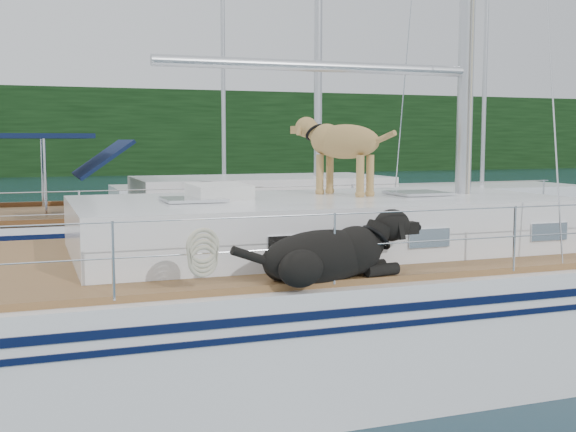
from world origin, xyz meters
name	(u,v)px	position (x,y,z in m)	size (l,w,h in m)	color
ground	(251,368)	(0.00, 0.00, 0.00)	(120.00, 120.00, 0.00)	black
tree_line	(58,132)	(0.00, 45.00, 3.00)	(90.00, 3.00, 6.00)	black
shore_bank	(58,166)	(0.00, 46.20, 0.60)	(92.00, 1.00, 1.20)	#595147
main_sailboat	(259,305)	(0.10, -0.01, 0.68)	(12.00, 3.90, 14.01)	white
neighbor_sailboat	(207,235)	(1.02, 6.16, 0.63)	(11.00, 3.50, 13.30)	white
bg_boat_center	(224,200)	(4.00, 16.00, 0.45)	(7.20, 3.00, 11.65)	white
bg_boat_east	(481,200)	(12.00, 13.00, 0.46)	(6.40, 3.00, 11.65)	white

